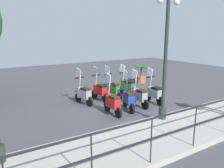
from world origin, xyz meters
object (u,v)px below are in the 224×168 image
potted_palm (141,76)px  lamp_post_near (165,63)px  scooter_near_2 (129,98)px  scooter_far_2 (100,90)px  scooter_far_1 (112,89)px  scooter_far_3 (84,93)px  scooter_near_1 (139,95)px  scooter_near_3 (113,102)px  scooter_near_0 (154,93)px  scooter_far_0 (127,86)px

potted_palm → lamp_post_near: bearing=147.8°
scooter_near_2 → scooter_far_2: (1.74, 0.36, 0.00)m
lamp_post_near → scooter_far_1: lamp_post_near is taller
scooter_far_2 → scooter_far_3: (-0.13, 0.85, 0.00)m
potted_palm → scooter_near_2: bearing=135.6°
scooter_near_1 → scooter_near_3: size_ratio=1.00×
scooter_far_1 → lamp_post_near: bearing=166.1°
scooter_near_1 → scooter_near_3: (-0.21, 1.41, 0.00)m
scooter_far_2 → scooter_far_3: same height
scooter_near_1 → scooter_far_2: (1.62, 0.98, 0.00)m
scooter_near_0 → scooter_near_1: 0.84m
scooter_near_2 → scooter_near_3: 0.80m
scooter_near_1 → scooter_far_3: 2.36m
scooter_near_1 → scooter_far_0: same height
potted_palm → scooter_near_0: bearing=148.9°
scooter_near_3 → scooter_near_0: bearing=-83.3°
lamp_post_near → scooter_far_0: size_ratio=2.80×
scooter_near_3 → scooter_far_2: same height
scooter_near_0 → scooter_near_1: size_ratio=1.00×
scooter_near_1 → scooter_far_3: bearing=49.5°
scooter_near_0 → scooter_far_3: same height
lamp_post_near → scooter_far_3: lamp_post_near is taller
scooter_near_0 → scooter_near_2: size_ratio=1.00×
potted_palm → scooter_near_2: 5.15m
potted_palm → scooter_far_3: 5.23m
lamp_post_near → potted_palm: bearing=-32.2°
scooter_near_2 → scooter_far_0: size_ratio=1.00×
scooter_far_1 → scooter_far_3: same height
lamp_post_near → potted_palm: (5.31, -3.34, -1.61)m
scooter_near_2 → scooter_near_3: same height
scooter_far_3 → scooter_far_0: bearing=-98.9°
scooter_far_0 → scooter_near_3: bearing=118.4°
lamp_post_near → scooter_far_2: 3.77m
potted_palm → scooter_far_2: bearing=116.1°
lamp_post_near → scooter_near_1: bearing=-11.7°
lamp_post_near → scooter_far_0: lamp_post_near is taller
potted_palm → scooter_far_1: bearing=121.2°
potted_palm → scooter_near_1: bearing=140.0°
scooter_near_2 → scooter_far_2: same height
scooter_near_3 → potted_palm: bearing=-48.2°
scooter_near_3 → scooter_far_0: size_ratio=1.00×
scooter_near_0 → scooter_far_1: (1.53, 1.20, 0.00)m
potted_palm → scooter_near_3: size_ratio=0.69×
scooter_near_1 → scooter_far_2: same height
scooter_near_2 → scooter_near_0: bearing=-68.3°
scooter_near_0 → scooter_near_3: 2.27m
scooter_near_1 → scooter_far_0: bearing=-19.9°
scooter_near_3 → scooter_far_0: (1.81, -1.95, 0.00)m
scooter_near_0 → scooter_far_2: size_ratio=1.00×
potted_palm → scooter_far_3: bearing=113.3°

